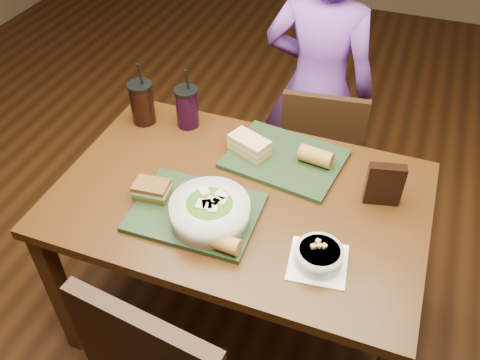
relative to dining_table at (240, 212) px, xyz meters
name	(u,v)px	position (x,y,z in m)	size (l,w,h in m)	color
ground	(240,314)	(0.00, 0.00, -0.66)	(6.00, 6.00, 0.00)	#381C0B
dining_table	(240,212)	(0.00, 0.00, 0.00)	(1.30, 0.85, 0.75)	#3F220C
chair_far	(322,154)	(0.17, 0.67, -0.19)	(0.41, 0.41, 0.84)	black
diner	(318,89)	(0.08, 0.82, 0.06)	(0.53, 0.35, 1.44)	purple
tray_near	(196,212)	(-0.11, -0.14, 0.10)	(0.42, 0.32, 0.02)	black
tray_far	(285,159)	(0.09, 0.23, 0.10)	(0.42, 0.32, 0.02)	black
salad_bowl	(210,210)	(-0.04, -0.16, 0.15)	(0.26, 0.26, 0.09)	silver
soup_bowl	(319,256)	(0.33, -0.20, 0.12)	(0.20, 0.20, 0.07)	white
sandwich_near	(152,190)	(-0.28, -0.13, 0.14)	(0.13, 0.09, 0.06)	#593819
sandwich_far	(249,145)	(-0.04, 0.22, 0.14)	(0.18, 0.14, 0.06)	tan
baguette_near	(223,243)	(0.04, -0.26, 0.14)	(0.05, 0.05, 0.11)	#AD7533
baguette_far	(316,156)	(0.21, 0.24, 0.14)	(0.06, 0.06, 0.12)	#AD7533
cup_cola	(142,103)	(-0.53, 0.28, 0.18)	(0.10, 0.10, 0.28)	black
cup_berry	(187,107)	(-0.35, 0.32, 0.18)	(0.10, 0.10, 0.26)	black
chip_bag	(384,184)	(0.47, 0.14, 0.17)	(0.12, 0.04, 0.16)	black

